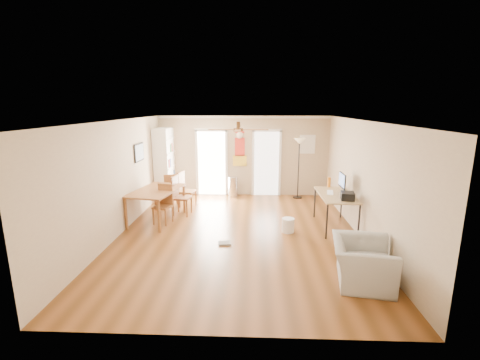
{
  "coord_description": "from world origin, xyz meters",
  "views": [
    {
      "loc": [
        0.32,
        -7.2,
        2.91
      ],
      "look_at": [
        0.0,
        0.6,
        1.15
      ],
      "focal_mm": 24.68,
      "sensor_mm": 36.0,
      "label": 1
    }
  ],
  "objects_px": {
    "torchiere_lamp": "(298,169)",
    "armchair": "(362,262)",
    "dining_table": "(157,205)",
    "wastebasket_a": "(288,225)",
    "dining_chair_right_b": "(182,196)",
    "dining_chair_far": "(171,190)",
    "printer": "(347,196)",
    "trash_can": "(233,187)",
    "computer_desk": "(335,211)",
    "dining_chair_near": "(162,205)",
    "dining_chair_right_a": "(188,190)",
    "bookshelf": "(165,163)"
  },
  "relations": [
    {
      "from": "printer",
      "to": "wastebasket_a",
      "type": "xyz_separation_m",
      "value": [
        -1.3,
        0.1,
        -0.76
      ]
    },
    {
      "from": "trash_can",
      "to": "printer",
      "type": "height_order",
      "value": "printer"
    },
    {
      "from": "bookshelf",
      "to": "trash_can",
      "type": "xyz_separation_m",
      "value": [
        2.17,
        0.19,
        -0.79
      ]
    },
    {
      "from": "dining_chair_right_b",
      "to": "printer",
      "type": "bearing_deg",
      "value": -99.75
    },
    {
      "from": "bookshelf",
      "to": "dining_chair_right_a",
      "type": "bearing_deg",
      "value": -35.38
    },
    {
      "from": "trash_can",
      "to": "dining_chair_right_b",
      "type": "bearing_deg",
      "value": -123.56
    },
    {
      "from": "bookshelf",
      "to": "dining_chair_right_a",
      "type": "height_order",
      "value": "bookshelf"
    },
    {
      "from": "dining_chair_right_b",
      "to": "armchair",
      "type": "xyz_separation_m",
      "value": [
        3.75,
        -3.4,
        -0.17
      ]
    },
    {
      "from": "dining_chair_near",
      "to": "trash_can",
      "type": "height_order",
      "value": "dining_chair_near"
    },
    {
      "from": "printer",
      "to": "wastebasket_a",
      "type": "height_order",
      "value": "printer"
    },
    {
      "from": "torchiere_lamp",
      "to": "printer",
      "type": "xyz_separation_m",
      "value": [
        0.69,
        -3.09,
        -0.04
      ]
    },
    {
      "from": "dining_chair_far",
      "to": "torchiere_lamp",
      "type": "distance_m",
      "value": 4.02
    },
    {
      "from": "dining_table",
      "to": "dining_chair_right_b",
      "type": "relative_size",
      "value": 1.54
    },
    {
      "from": "dining_table",
      "to": "dining_chair_near",
      "type": "bearing_deg",
      "value": -46.88
    },
    {
      "from": "wastebasket_a",
      "to": "dining_chair_near",
      "type": "bearing_deg",
      "value": 171.29
    },
    {
      "from": "dining_chair_right_a",
      "to": "torchiere_lamp",
      "type": "height_order",
      "value": "torchiere_lamp"
    },
    {
      "from": "dining_chair_right_b",
      "to": "torchiere_lamp",
      "type": "height_order",
      "value": "torchiere_lamp"
    },
    {
      "from": "computer_desk",
      "to": "printer",
      "type": "height_order",
      "value": "printer"
    },
    {
      "from": "printer",
      "to": "armchair",
      "type": "xyz_separation_m",
      "value": [
        -0.3,
        -2.11,
        -0.57
      ]
    },
    {
      "from": "trash_can",
      "to": "torchiere_lamp",
      "type": "height_order",
      "value": "torchiere_lamp"
    },
    {
      "from": "dining_chair_near",
      "to": "printer",
      "type": "xyz_separation_m",
      "value": [
        4.4,
        -0.58,
        0.43
      ]
    },
    {
      "from": "dining_table",
      "to": "dining_chair_right_b",
      "type": "xyz_separation_m",
      "value": [
        0.55,
        0.49,
        0.12
      ]
    },
    {
      "from": "trash_can",
      "to": "computer_desk",
      "type": "distance_m",
      "value": 3.8
    },
    {
      "from": "torchiere_lamp",
      "to": "wastebasket_a",
      "type": "distance_m",
      "value": 3.15
    },
    {
      "from": "bookshelf",
      "to": "computer_desk",
      "type": "height_order",
      "value": "bookshelf"
    },
    {
      "from": "dining_table",
      "to": "torchiere_lamp",
      "type": "relative_size",
      "value": 0.85
    },
    {
      "from": "dining_chair_near",
      "to": "wastebasket_a",
      "type": "bearing_deg",
      "value": 5.8
    },
    {
      "from": "bookshelf",
      "to": "computer_desk",
      "type": "xyz_separation_m",
      "value": [
        4.82,
        -2.52,
        -0.7
      ]
    },
    {
      "from": "trash_can",
      "to": "dining_table",
      "type": "bearing_deg",
      "value": -127.12
    },
    {
      "from": "torchiere_lamp",
      "to": "dining_chair_far",
      "type": "bearing_deg",
      "value": -164.5
    },
    {
      "from": "dining_chair_right_b",
      "to": "printer",
      "type": "distance_m",
      "value": 4.27
    },
    {
      "from": "bookshelf",
      "to": "computer_desk",
      "type": "relative_size",
      "value": 1.43
    },
    {
      "from": "dining_chair_far",
      "to": "armchair",
      "type": "bearing_deg",
      "value": 116.89
    },
    {
      "from": "dining_chair_near",
      "to": "wastebasket_a",
      "type": "relative_size",
      "value": 2.92
    },
    {
      "from": "armchair",
      "to": "printer",
      "type": "bearing_deg",
      "value": 2.14
    },
    {
      "from": "dining_chair_right_a",
      "to": "computer_desk",
      "type": "height_order",
      "value": "dining_chair_right_a"
    },
    {
      "from": "torchiere_lamp",
      "to": "armchair",
      "type": "relative_size",
      "value": 1.75
    },
    {
      "from": "bookshelf",
      "to": "dining_chair_far",
      "type": "xyz_separation_m",
      "value": [
        0.42,
        -0.96,
        -0.62
      ]
    },
    {
      "from": "dining_chair_right_b",
      "to": "trash_can",
      "type": "bearing_deg",
      "value": -25.72
    },
    {
      "from": "dining_chair_right_b",
      "to": "wastebasket_a",
      "type": "relative_size",
      "value": 3.16
    },
    {
      "from": "dining_chair_near",
      "to": "dining_chair_right_b",
      "type": "bearing_deg",
      "value": 78.0
    },
    {
      "from": "torchiere_lamp",
      "to": "wastebasket_a",
      "type": "bearing_deg",
      "value": -101.49
    },
    {
      "from": "dining_chair_right_a",
      "to": "armchair",
      "type": "distance_m",
      "value": 5.59
    },
    {
      "from": "dining_table",
      "to": "computer_desk",
      "type": "height_order",
      "value": "computer_desk"
    },
    {
      "from": "dining_table",
      "to": "torchiere_lamp",
      "type": "height_order",
      "value": "torchiere_lamp"
    },
    {
      "from": "dining_chair_far",
      "to": "printer",
      "type": "xyz_separation_m",
      "value": [
        4.54,
        -2.03,
        0.43
      ]
    },
    {
      "from": "dining_chair_right_b",
      "to": "dining_chair_far",
      "type": "relative_size",
      "value": 1.07
    },
    {
      "from": "dining_chair_near",
      "to": "torchiere_lamp",
      "type": "bearing_deg",
      "value": 48.63
    },
    {
      "from": "trash_can",
      "to": "computer_desk",
      "type": "bearing_deg",
      "value": -45.7
    },
    {
      "from": "computer_desk",
      "to": "bookshelf",
      "type": "bearing_deg",
      "value": 152.35
    }
  ]
}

